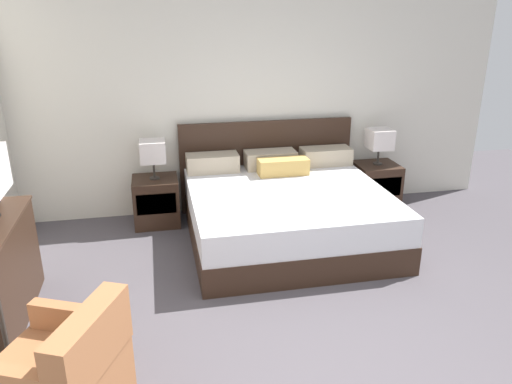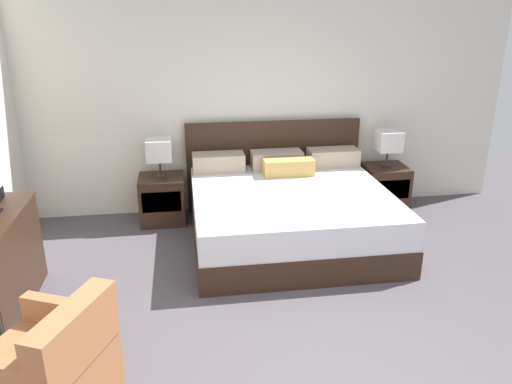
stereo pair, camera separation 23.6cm
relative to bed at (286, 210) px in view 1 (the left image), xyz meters
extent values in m
cube|color=silver|center=(-0.30, 1.00, 1.01)|extent=(6.29, 0.06, 2.66)
cube|color=#332116|center=(0.00, -0.08, -0.17)|extent=(2.00, 1.93, 0.28)
cube|color=silver|center=(0.00, -0.08, 0.11)|extent=(1.98, 1.91, 0.29)
cube|color=#332116|center=(0.00, 0.90, 0.23)|extent=(2.08, 0.05, 1.08)
cube|color=tan|center=(-0.68, 0.71, 0.35)|extent=(0.59, 0.28, 0.20)
cube|color=tan|center=(0.00, 0.71, 0.35)|extent=(0.59, 0.28, 0.20)
cube|color=tan|center=(0.68, 0.71, 0.35)|extent=(0.59, 0.28, 0.20)
cube|color=tan|center=(0.08, 0.44, 0.34)|extent=(0.56, 0.22, 0.18)
cube|color=#332116|center=(-1.33, 0.67, -0.05)|extent=(0.50, 0.47, 0.54)
cube|color=black|center=(-1.33, 0.44, 0.01)|extent=(0.43, 0.01, 0.24)
cube|color=#332116|center=(1.33, 0.67, -0.05)|extent=(0.50, 0.47, 0.54)
cube|color=black|center=(1.33, 0.44, 0.01)|extent=(0.43, 0.01, 0.24)
cylinder|color=#332D28|center=(-1.33, 0.67, 0.23)|extent=(0.11, 0.11, 0.02)
cylinder|color=#332D28|center=(-1.33, 0.67, 0.33)|extent=(0.02, 0.02, 0.18)
cube|color=silver|center=(-1.33, 0.67, 0.54)|extent=(0.27, 0.27, 0.24)
cylinder|color=#332D28|center=(1.33, 0.67, 0.23)|extent=(0.11, 0.11, 0.02)
cylinder|color=#332D28|center=(1.33, 0.67, 0.33)|extent=(0.02, 0.02, 0.18)
cube|color=silver|center=(1.33, 0.67, 0.54)|extent=(0.27, 0.27, 0.24)
cube|color=#935B38|center=(-1.73, -2.26, 0.27)|extent=(0.43, 0.69, 0.36)
cube|color=#935B38|center=(-2.10, -2.41, 0.18)|extent=(0.61, 0.34, 0.18)
cube|color=#935B38|center=(-1.86, -1.88, 0.18)|extent=(0.61, 0.34, 0.18)
cylinder|color=#332D28|center=(-2.36, -1.66, -0.30)|extent=(0.28, 0.28, 0.02)
camera|label=1|loc=(-1.30, -4.70, 2.01)|focal=35.00mm
camera|label=2|loc=(-1.07, -4.74, 2.01)|focal=35.00mm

